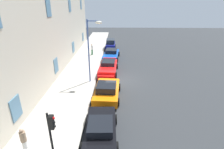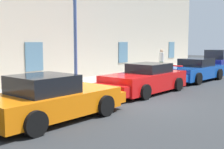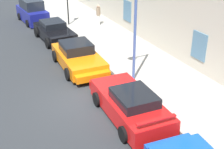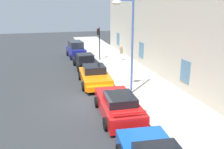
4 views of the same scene
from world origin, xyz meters
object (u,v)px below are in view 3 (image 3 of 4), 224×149
sportscar_yellow_flank (79,58)px  hatchback_parked (32,12)px  pedestrian_strolling (98,15)px  sportscar_red_lead (55,33)px  sportscar_white_middle (128,103)px

sportscar_yellow_flank → hatchback_parked: (-10.16, -0.20, 0.23)m
sportscar_yellow_flank → hatchback_parked: size_ratio=1.21×
sportscar_yellow_flank → pedestrian_strolling: pedestrian_strolling is taller
pedestrian_strolling → sportscar_red_lead: bearing=-68.3°
sportscar_red_lead → hatchback_parked: bearing=-176.4°
sportscar_white_middle → pedestrian_strolling: (-12.02, 3.97, 0.38)m
sportscar_white_middle → sportscar_red_lead: bearing=-179.8°
sportscar_yellow_flank → hatchback_parked: 10.16m
sportscar_yellow_flank → pedestrian_strolling: bearing=147.7°
pedestrian_strolling → sportscar_white_middle: bearing=-18.3°
sportscar_yellow_flank → sportscar_white_middle: size_ratio=0.93×
sportscar_red_lead → pedestrian_strolling: bearing=111.7°
sportscar_yellow_flank → pedestrian_strolling: size_ratio=2.91×
sportscar_red_lead → sportscar_yellow_flank: size_ratio=0.96×
sportscar_white_middle → hatchback_parked: hatchback_parked is taller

